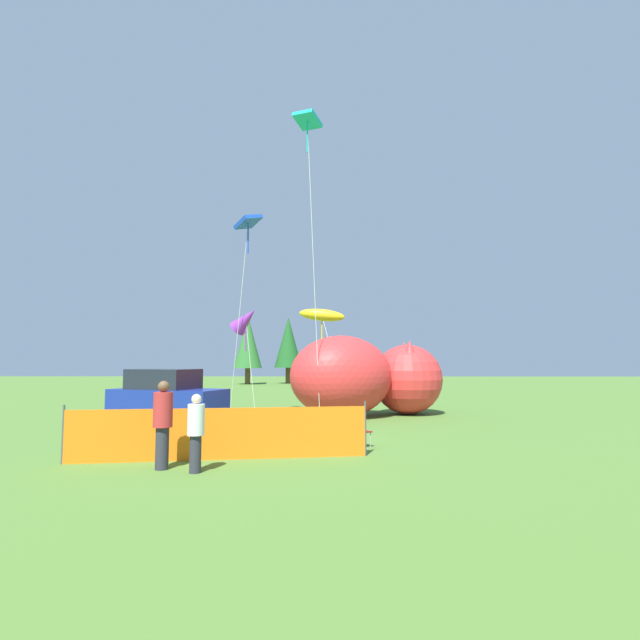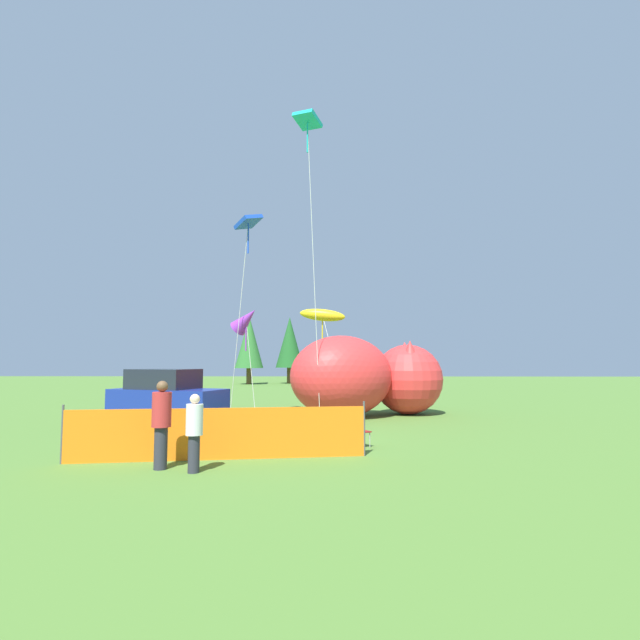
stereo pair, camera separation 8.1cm
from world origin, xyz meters
TOP-DOWN VIEW (x-y plane):
  - ground_plane at (0.00, 0.00)m, footprint 120.00×120.00m
  - parked_car at (-3.80, 2.34)m, footprint 4.16×2.82m
  - folding_chair at (2.44, -0.88)m, footprint 0.71×0.71m
  - inflatable_cat at (3.16, 6.42)m, footprint 7.07×5.18m
  - safety_fence at (-0.87, -2.77)m, footprint 6.92×1.15m
  - spectator_in_yellow_shirt at (-1.09, -4.13)m, footprint 0.35×0.35m
  - spectator_in_blue_shirt at (-1.89, -3.82)m, footprint 0.41×0.41m
  - kite_yellow_hero at (1.36, 10.36)m, footprint 2.41×2.67m
  - kite_blue_box at (-1.59, 5.22)m, footprint 1.42×1.37m
  - kite_teal_diamond at (0.88, 4.14)m, footprint 1.21×1.23m
  - kite_purple_delta at (-1.74, 5.93)m, footprint 1.57×1.33m
  - horizon_tree_east at (-2.43, 36.61)m, footprint 2.86×2.86m
  - horizon_tree_west at (-6.30, 34.83)m, footprint 2.81×2.81m

SIDE VIEW (x-z plane):
  - ground_plane at x=0.00m, z-range 0.00..0.00m
  - folding_chair at x=2.44m, z-range 0.06..0.94m
  - safety_fence at x=-0.87m, z-range -0.06..1.26m
  - spectator_in_yellow_shirt at x=-1.09m, z-range 0.07..1.69m
  - parked_car at x=-3.80m, z-range -0.03..2.00m
  - spectator_in_blue_shirt at x=-1.89m, z-range 0.09..1.96m
  - inflatable_cat at x=3.16m, z-range -0.13..3.22m
  - kite_purple_delta at x=-1.74m, z-range 1.67..6.35m
  - horizon_tree_west at x=-6.30m, z-range 0.76..7.48m
  - horizon_tree_east at x=-2.43m, z-range 0.78..7.60m
  - kite_yellow_hero at x=1.36m, z-range 2.07..7.11m
  - kite_blue_box at x=-1.59m, z-range 3.65..11.93m
  - kite_teal_diamond at x=0.88m, z-range 5.41..17.34m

